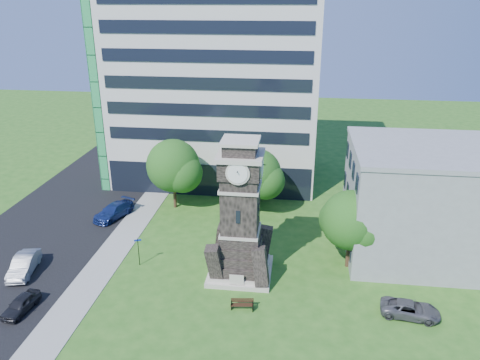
# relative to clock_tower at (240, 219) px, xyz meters

# --- Properties ---
(ground) EXTENTS (160.00, 160.00, 0.00)m
(ground) POSITION_rel_clock_tower_xyz_m (-3.00, -2.00, -5.28)
(ground) COLOR #295D1A
(ground) RESTS_ON ground
(sidewalk) EXTENTS (3.00, 70.00, 0.06)m
(sidewalk) POSITION_rel_clock_tower_xyz_m (-12.50, 3.00, -5.25)
(sidewalk) COLOR gray
(sidewalk) RESTS_ON ground
(street) EXTENTS (14.00, 80.00, 0.02)m
(street) POSITION_rel_clock_tower_xyz_m (-21.00, 3.00, -5.27)
(street) COLOR black
(street) RESTS_ON ground
(clock_tower) EXTENTS (5.40, 5.40, 12.22)m
(clock_tower) POSITION_rel_clock_tower_xyz_m (0.00, 0.00, 0.00)
(clock_tower) COLOR beige
(clock_tower) RESTS_ON ground
(office_tall) EXTENTS (26.20, 15.11, 28.60)m
(office_tall) POSITION_rel_clock_tower_xyz_m (-6.20, 23.84, 8.94)
(office_tall) COLOR silver
(office_tall) RESTS_ON ground
(office_low) EXTENTS (15.20, 12.20, 10.40)m
(office_low) POSITION_rel_clock_tower_xyz_m (16.97, 6.00, -0.07)
(office_low) COLOR #929597
(office_low) RESTS_ON ground
(car_street_south) EXTENTS (1.80, 3.69, 1.21)m
(car_street_south) POSITION_rel_clock_tower_xyz_m (-16.09, -7.44, -4.67)
(car_street_south) COLOR black
(car_street_south) RESTS_ON ground
(car_street_mid) EXTENTS (2.57, 4.94, 1.55)m
(car_street_mid) POSITION_rel_clock_tower_xyz_m (-18.82, -2.35, -4.51)
(car_street_mid) COLOR #929599
(car_street_mid) RESTS_ON ground
(car_street_north) EXTENTS (3.84, 5.58, 1.50)m
(car_street_north) POSITION_rel_clock_tower_xyz_m (-15.19, 9.26, -4.53)
(car_street_north) COLOR navy
(car_street_north) RESTS_ON ground
(car_east_lot) EXTENTS (4.64, 2.62, 1.22)m
(car_east_lot) POSITION_rel_clock_tower_xyz_m (13.52, -4.25, -4.67)
(car_east_lot) COLOR #4F4F54
(car_east_lot) RESTS_ON ground
(park_bench) EXTENTS (1.77, 0.47, 0.92)m
(park_bench) POSITION_rel_clock_tower_xyz_m (0.78, -5.04, -4.80)
(park_bench) COLOR black
(park_bench) RESTS_ON ground
(street_sign) EXTENTS (0.65, 0.06, 2.69)m
(street_sign) POSITION_rel_clock_tower_xyz_m (-9.22, 0.15, -3.60)
(street_sign) COLOR black
(street_sign) RESTS_ON ground
(tree_nw) EXTENTS (6.54, 5.95, 8.06)m
(tree_nw) POSITION_rel_clock_tower_xyz_m (-9.11, 12.72, -0.40)
(tree_nw) COLOR #332114
(tree_nw) RESTS_ON ground
(tree_nc) EXTENTS (5.45, 4.96, 6.35)m
(tree_nc) POSITION_rel_clock_tower_xyz_m (-1.31, 15.35, -1.57)
(tree_nc) COLOR #332114
(tree_nc) RESTS_ON ground
(tree_ne) EXTENTS (6.07, 5.52, 7.47)m
(tree_ne) POSITION_rel_clock_tower_xyz_m (0.22, 12.37, -0.76)
(tree_ne) COLOR #332114
(tree_ne) RESTS_ON ground
(tree_east) EXTENTS (5.79, 5.26, 7.25)m
(tree_east) POSITION_rel_clock_tower_xyz_m (9.46, 2.36, -0.85)
(tree_east) COLOR #332114
(tree_east) RESTS_ON ground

